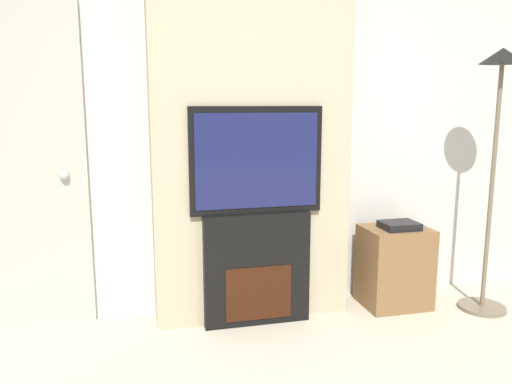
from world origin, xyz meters
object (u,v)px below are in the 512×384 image
object	(u,v)px
fireplace	(256,268)
media_stand	(395,266)
television	(256,160)
floor_lamp	(497,127)

from	to	relation	value
fireplace	media_stand	distance (m)	1.03
fireplace	television	xyz separation A→B (m)	(0.00, -0.00, 0.71)
television	floor_lamp	xyz separation A→B (m)	(1.60, -0.18, 0.20)
television	floor_lamp	size ratio (longest dim) A/B	0.48
fireplace	floor_lamp	world-z (taller)	floor_lamp
media_stand	fireplace	bearing A→B (deg)	-178.02
television	media_stand	xyz separation A→B (m)	(1.03, 0.04, -0.78)
fireplace	television	bearing A→B (deg)	-90.00
media_stand	television	bearing A→B (deg)	-177.91
television	fireplace	bearing A→B (deg)	90.00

